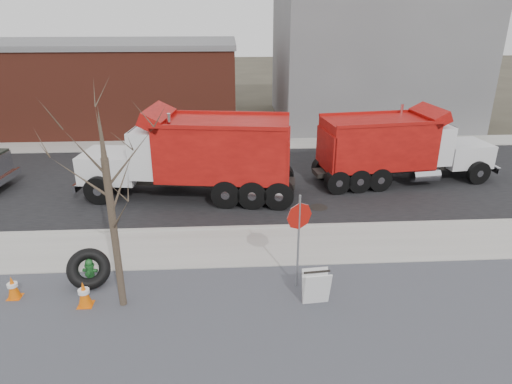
{
  "coord_description": "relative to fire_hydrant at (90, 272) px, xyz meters",
  "views": [
    {
      "loc": [
        -0.33,
        -12.64,
        7.19
      ],
      "look_at": [
        0.49,
        1.52,
        1.4
      ],
      "focal_mm": 32.0,
      "sensor_mm": 36.0,
      "label": 1
    }
  ],
  "objects": [
    {
      "name": "sandwich_board",
      "position": [
        6.11,
        -1.36,
        0.17
      ],
      "size": [
        0.72,
        0.5,
        0.95
      ],
      "rotation": [
        0.0,
        0.0,
        0.1
      ],
      "color": "white",
      "rests_on": "ground"
    },
    {
      "name": "curb",
      "position": [
        4.32,
        3.02,
        -0.28
      ],
      "size": [
        60.0,
        0.15,
        0.11
      ],
      "primitive_type": "cube",
      "color": "#9E9B93",
      "rests_on": "ground"
    },
    {
      "name": "building_brick",
      "position": [
        -5.68,
        18.47,
        2.32
      ],
      "size": [
        20.2,
        8.2,
        5.3
      ],
      "color": "maroon",
      "rests_on": "ground"
    },
    {
      "name": "dump_truck_red_b",
      "position": [
        2.63,
        6.12,
        1.49
      ],
      "size": [
        8.61,
        3.49,
        3.59
      ],
      "rotation": [
        0.0,
        0.0,
        3.01
      ],
      "color": "black",
      "rests_on": "ground"
    },
    {
      "name": "gravel_verge",
      "position": [
        4.32,
        -2.03,
        -0.32
      ],
      "size": [
        60.0,
        5.0,
        0.03
      ],
      "primitive_type": "cube",
      "color": "slate",
      "rests_on": "ground"
    },
    {
      "name": "traffic_cone_far",
      "position": [
        -1.82,
        -0.67,
        -0.0
      ],
      "size": [
        0.35,
        0.35,
        0.67
      ],
      "color": "#E95F07",
      "rests_on": "ground"
    },
    {
      "name": "road",
      "position": [
        4.32,
        7.77,
        -0.33
      ],
      "size": [
        60.0,
        9.4,
        0.02
      ],
      "primitive_type": "cube",
      "color": "black",
      "rests_on": "ground"
    },
    {
      "name": "fire_hydrant",
      "position": [
        0.0,
        0.0,
        0.0
      ],
      "size": [
        0.42,
        0.41,
        0.73
      ],
      "rotation": [
        0.0,
        0.0,
        -0.14
      ],
      "color": "#296C34",
      "rests_on": "ground"
    },
    {
      "name": "far_sidewalk",
      "position": [
        4.32,
        13.47,
        -0.31
      ],
      "size": [
        60.0,
        2.0,
        0.06
      ],
      "primitive_type": "cube",
      "color": "#9E9B93",
      "rests_on": "ground"
    },
    {
      "name": "building_grey",
      "position": [
        13.32,
        19.47,
        3.66
      ],
      "size": [
        12.0,
        10.0,
        8.0
      ],
      "color": "slate",
      "rests_on": "ground"
    },
    {
      "name": "truck_tire",
      "position": [
        0.02,
        -0.14,
        0.18
      ],
      "size": [
        1.47,
        1.4,
        1.07
      ],
      "color": "black",
      "rests_on": "ground"
    },
    {
      "name": "stop_sign",
      "position": [
        5.73,
        -0.57,
        1.54
      ],
      "size": [
        0.7,
        0.32,
        2.74
      ],
      "rotation": [
        0.0,
        0.0,
        0.02
      ],
      "color": "gray",
      "rests_on": "ground"
    },
    {
      "name": "bare_tree",
      "position": [
        1.12,
        -1.13,
        2.96
      ],
      "size": [
        3.2,
        3.2,
        5.2
      ],
      "color": "#382D23",
      "rests_on": "ground"
    },
    {
      "name": "dump_truck_red_a",
      "position": [
        11.18,
        7.33,
        1.31
      ],
      "size": [
        8.06,
        3.1,
        3.23
      ],
      "rotation": [
        0.0,
        0.0,
        0.13
      ],
      "color": "black",
      "rests_on": "ground"
    },
    {
      "name": "traffic_cone_near",
      "position": [
        0.16,
        -1.12,
        0.03
      ],
      "size": [
        0.38,
        0.38,
        0.73
      ],
      "color": "#E95F07",
      "rests_on": "ground"
    },
    {
      "name": "sidewalk",
      "position": [
        4.32,
        1.72,
        -0.31
      ],
      "size": [
        60.0,
        2.5,
        0.06
      ],
      "primitive_type": "cube",
      "color": "#9E9B93",
      "rests_on": "ground"
    },
    {
      "name": "ground",
      "position": [
        4.32,
        1.47,
        -0.34
      ],
      "size": [
        120.0,
        120.0,
        0.0
      ],
      "primitive_type": "plane",
      "color": "#383328",
      "rests_on": "ground"
    }
  ]
}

